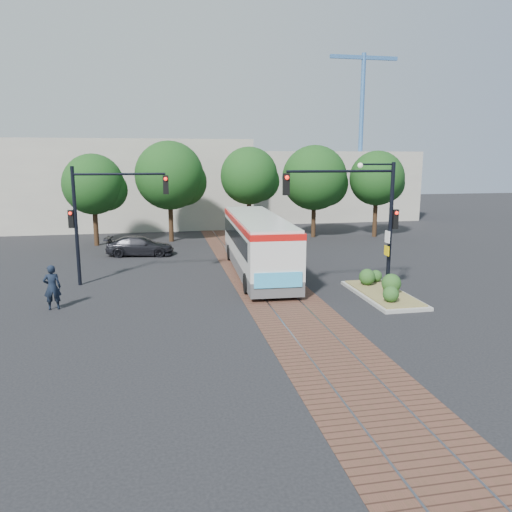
# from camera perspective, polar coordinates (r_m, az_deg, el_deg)

# --- Properties ---
(ground) EXTENTS (120.00, 120.00, 0.00)m
(ground) POSITION_cam_1_polar(r_m,az_deg,el_deg) (23.60, 2.59, -4.59)
(ground) COLOR black
(ground) RESTS_ON ground
(trackbed) EXTENTS (3.60, 40.00, 0.02)m
(trackbed) POSITION_cam_1_polar(r_m,az_deg,el_deg) (27.38, 0.62, -2.34)
(trackbed) COLOR #523125
(trackbed) RESTS_ON ground
(tree_row) EXTENTS (26.40, 5.60, 7.67)m
(tree_row) POSITION_cam_1_polar(r_m,az_deg,el_deg) (39.08, -1.34, 8.89)
(tree_row) COLOR #382314
(tree_row) RESTS_ON ground
(warehouses) EXTENTS (40.00, 13.00, 8.00)m
(warehouses) POSITION_cam_1_polar(r_m,az_deg,el_deg) (51.11, -5.65, 8.22)
(warehouses) COLOR #ADA899
(warehouses) RESTS_ON ground
(crane) EXTENTS (8.00, 0.50, 18.00)m
(crane) POSITION_cam_1_polar(r_m,az_deg,el_deg) (60.92, 11.97, 15.16)
(crane) COLOR #3F72B2
(crane) RESTS_ON ground
(city_bus) EXTENTS (3.03, 12.09, 3.21)m
(city_bus) POSITION_cam_1_polar(r_m,az_deg,el_deg) (27.95, 0.15, 1.67)
(city_bus) COLOR #49494C
(city_bus) RESTS_ON ground
(traffic_island) EXTENTS (2.20, 5.20, 1.13)m
(traffic_island) POSITION_cam_1_polar(r_m,az_deg,el_deg) (24.28, 14.26, -3.67)
(traffic_island) COLOR gray
(traffic_island) RESTS_ON ground
(signal_pole_main) EXTENTS (5.49, 0.46, 6.00)m
(signal_pole_main) POSITION_cam_1_polar(r_m,az_deg,el_deg) (23.30, 12.48, 5.37)
(signal_pole_main) COLOR black
(signal_pole_main) RESTS_ON ground
(signal_pole_left) EXTENTS (4.99, 0.34, 6.00)m
(signal_pole_left) POSITION_cam_1_polar(r_m,az_deg,el_deg) (26.35, -17.55, 5.12)
(signal_pole_left) COLOR black
(signal_pole_left) RESTS_ON ground
(officer) EXTENTS (0.77, 0.55, 1.96)m
(officer) POSITION_cam_1_polar(r_m,az_deg,el_deg) (23.00, -22.27, -3.33)
(officer) COLOR black
(officer) RESTS_ON ground
(parked_car) EXTENTS (4.64, 2.41, 1.28)m
(parked_car) POSITION_cam_1_polar(r_m,az_deg,el_deg) (34.04, -13.11, 1.14)
(parked_car) COLOR black
(parked_car) RESTS_ON ground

